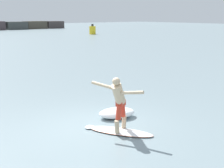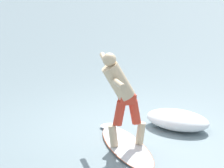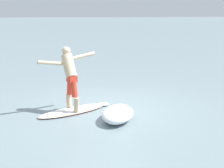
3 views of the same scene
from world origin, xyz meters
TOP-DOWN VIEW (x-y plane):
  - ground_plane at (0.00, 0.00)m, footprint 200.00×200.00m
  - surfboard at (0.33, -0.84)m, footprint 1.46×2.02m
  - surfer at (0.24, -0.92)m, footprint 0.90×1.45m
  - wave_foam_at_tail at (1.10, 0.20)m, footprint 1.37×1.08m

SIDE VIEW (x-z plane):
  - ground_plane at x=0.00m, z-range 0.00..0.00m
  - surfboard at x=0.33m, z-range -0.07..0.14m
  - wave_foam_at_tail at x=1.10m, z-range 0.00..0.33m
  - surfer at x=0.24m, z-range 0.21..1.80m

